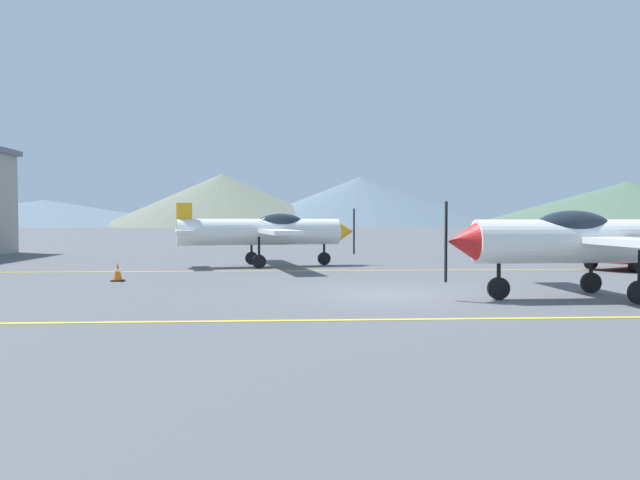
{
  "coord_description": "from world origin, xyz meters",
  "views": [
    {
      "loc": [
        -2.71,
        -15.84,
        1.99
      ],
      "look_at": [
        -1.43,
        6.0,
        1.2
      ],
      "focal_mm": 34.6,
      "sensor_mm": 36.0,
      "label": 1
    }
  ],
  "objects_px": {
    "airplane_mid": "(267,231)",
    "airplane_near": "(595,240)",
    "car_sedan": "(635,247)",
    "traffic_cone_front": "(118,272)"
  },
  "relations": [
    {
      "from": "traffic_cone_front",
      "to": "airplane_mid",
      "type": "bearing_deg",
      "value": 52.11
    },
    {
      "from": "airplane_mid",
      "to": "car_sedan",
      "type": "relative_size",
      "value": 1.86
    },
    {
      "from": "airplane_mid",
      "to": "car_sedan",
      "type": "height_order",
      "value": "airplane_mid"
    },
    {
      "from": "airplane_mid",
      "to": "car_sedan",
      "type": "xyz_separation_m",
      "value": [
        14.34,
        -2.25,
        -0.61
      ]
    },
    {
      "from": "airplane_near",
      "to": "airplane_mid",
      "type": "bearing_deg",
      "value": 127.99
    },
    {
      "from": "airplane_mid",
      "to": "airplane_near",
      "type": "bearing_deg",
      "value": -52.01
    },
    {
      "from": "airplane_near",
      "to": "traffic_cone_front",
      "type": "relative_size",
      "value": 14.56
    },
    {
      "from": "airplane_near",
      "to": "traffic_cone_front",
      "type": "height_order",
      "value": "airplane_near"
    },
    {
      "from": "airplane_mid",
      "to": "traffic_cone_front",
      "type": "relative_size",
      "value": 14.61
    },
    {
      "from": "car_sedan",
      "to": "traffic_cone_front",
      "type": "relative_size",
      "value": 7.86
    }
  ]
}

